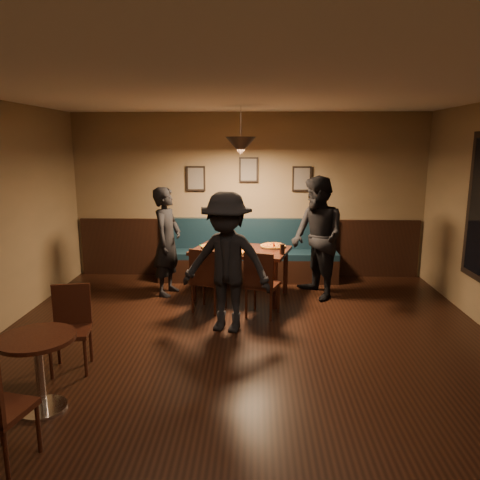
{
  "coord_description": "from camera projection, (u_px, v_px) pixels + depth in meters",
  "views": [
    {
      "loc": [
        0.12,
        -4.41,
        2.26
      ],
      "look_at": [
        -0.09,
        1.94,
        0.95
      ],
      "focal_mm": 34.57,
      "sensor_mm": 36.0,
      "label": 1
    }
  ],
  "objects": [
    {
      "name": "floor",
      "position": [
        243.0,
        368.0,
        4.78
      ],
      "size": [
        7.0,
        7.0,
        0.0
      ],
      "primitive_type": "plane",
      "color": "black",
      "rests_on": "ground"
    },
    {
      "name": "ceiling",
      "position": [
        243.0,
        85.0,
        4.21
      ],
      "size": [
        7.0,
        7.0,
        0.0
      ],
      "primitive_type": "plane",
      "rotation": [
        3.14,
        0.0,
        0.0
      ],
      "color": "silver",
      "rests_on": "ground"
    },
    {
      "name": "wall_back",
      "position": [
        249.0,
        196.0,
        7.92
      ],
      "size": [
        6.0,
        0.0,
        6.0
      ],
      "primitive_type": "plane",
      "rotation": [
        1.57,
        0.0,
        0.0
      ],
      "color": "#8C704F",
      "rests_on": "ground"
    },
    {
      "name": "wainscot",
      "position": [
        248.0,
        248.0,
        8.07
      ],
      "size": [
        5.88,
        0.06,
        1.0
      ],
      "primitive_type": "cube",
      "color": "black",
      "rests_on": "ground"
    },
    {
      "name": "booth_bench",
      "position": [
        248.0,
        251.0,
        7.81
      ],
      "size": [
        3.0,
        0.6,
        1.0
      ],
      "primitive_type": null,
      "color": "#0F232D",
      "rests_on": "ground"
    },
    {
      "name": "picture_left",
      "position": [
        196.0,
        178.0,
        7.86
      ],
      "size": [
        0.32,
        0.04,
        0.42
      ],
      "primitive_type": "cube",
      "color": "black",
      "rests_on": "wall_back"
    },
    {
      "name": "picture_center",
      "position": [
        249.0,
        170.0,
        7.8
      ],
      "size": [
        0.32,
        0.04,
        0.42
      ],
      "primitive_type": "cube",
      "color": "black",
      "rests_on": "wall_back"
    },
    {
      "name": "picture_right",
      "position": [
        302.0,
        179.0,
        7.8
      ],
      "size": [
        0.32,
        0.04,
        0.42
      ],
      "primitive_type": "cube",
      "color": "black",
      "rests_on": "wall_back"
    },
    {
      "name": "pendant_lamp",
      "position": [
        241.0,
        146.0,
        6.57
      ],
      "size": [
        0.44,
        0.44,
        0.25
      ],
      "primitive_type": "cone",
      "rotation": [
        3.14,
        0.0,
        0.0
      ],
      "color": "black",
      "rests_on": "ceiling"
    },
    {
      "name": "dining_table",
      "position": [
        241.0,
        273.0,
        6.95
      ],
      "size": [
        1.57,
        1.22,
        0.74
      ],
      "primitive_type": "cube",
      "rotation": [
        0.0,
        0.0,
        -0.26
      ],
      "color": "#32160E",
      "rests_on": "floor"
    },
    {
      "name": "chair_near_left",
      "position": [
        209.0,
        279.0,
        6.35
      ],
      "size": [
        0.51,
        0.51,
        0.9
      ],
      "primitive_type": null,
      "rotation": [
        0.0,
        0.0,
        -0.36
      ],
      "color": "#301C0D",
      "rests_on": "floor"
    },
    {
      "name": "chair_near_right",
      "position": [
        263.0,
        283.0,
        6.17
      ],
      "size": [
        0.51,
        0.51,
        0.9
      ],
      "primitive_type": null,
      "rotation": [
        0.0,
        0.0,
        -0.35
      ],
      "color": "black",
      "rests_on": "floor"
    },
    {
      "name": "diner_left",
      "position": [
        167.0,
        242.0,
        6.99
      ],
      "size": [
        0.52,
        0.67,
        1.65
      ],
      "primitive_type": "imported",
      "rotation": [
        0.0,
        0.0,
        1.35
      ],
      "color": "black",
      "rests_on": "floor"
    },
    {
      "name": "diner_right",
      "position": [
        317.0,
        238.0,
        6.82
      ],
      "size": [
        0.98,
        1.08,
        1.82
      ],
      "primitive_type": "imported",
      "rotation": [
        0.0,
        0.0,
        -1.17
      ],
      "color": "black",
      "rests_on": "floor"
    },
    {
      "name": "diner_front",
      "position": [
        227.0,
        263.0,
        5.6
      ],
      "size": [
        1.24,
        0.91,
        1.72
      ],
      "primitive_type": "imported",
      "rotation": [
        0.0,
        0.0,
        -0.27
      ],
      "color": "black",
      "rests_on": "floor"
    },
    {
      "name": "pizza_a",
      "position": [
        214.0,
        246.0,
        6.96
      ],
      "size": [
        0.39,
        0.39,
        0.04
      ],
      "primitive_type": "cylinder",
      "rotation": [
        0.0,
        0.0,
        0.01
      ],
      "color": "orange",
      "rests_on": "dining_table"
    },
    {
      "name": "pizza_b",
      "position": [
        241.0,
        251.0,
        6.65
      ],
      "size": [
        0.41,
        0.41,
        0.04
      ],
      "primitive_type": "cylinder",
      "rotation": [
        0.0,
        0.0,
        -0.33
      ],
      "color": "gold",
      "rests_on": "dining_table"
    },
    {
      "name": "pizza_c",
      "position": [
        273.0,
        246.0,
        6.98
      ],
      "size": [
        0.45,
        0.45,
        0.04
      ],
      "primitive_type": "cylinder",
      "rotation": [
        0.0,
        0.0,
        0.2
      ],
      "color": "#C57D25",
      "rests_on": "dining_table"
    },
    {
      "name": "soda_glass",
      "position": [
        282.0,
        249.0,
        6.54
      ],
      "size": [
        0.08,
        0.08,
        0.15
      ],
      "primitive_type": "cylinder",
      "rotation": [
        0.0,
        0.0,
        -0.15
      ],
      "color": "black",
      "rests_on": "dining_table"
    },
    {
      "name": "tabasco_bottle",
      "position": [
        274.0,
        246.0,
        6.84
      ],
      "size": [
        0.03,
        0.03,
        0.11
      ],
      "primitive_type": "cylinder",
      "rotation": [
        0.0,
        0.0,
        -0.14
      ],
      "color": "#9F1A05",
      "rests_on": "dining_table"
    },
    {
      "name": "napkin_a",
      "position": [
        205.0,
        246.0,
        7.09
      ],
      "size": [
        0.2,
        0.2,
        0.01
      ],
      "primitive_type": "cube",
      "rotation": [
        0.0,
        0.0,
        0.42
      ],
      "color": "#1C6A2C",
      "rests_on": "dining_table"
    },
    {
      "name": "napkin_b",
      "position": [
        199.0,
        253.0,
        6.64
      ],
      "size": [
        0.14,
        0.14,
        0.01
      ],
      "primitive_type": "cube",
      "rotation": [
        0.0,
        0.0,
        0.05
      ],
      "color": "#217E24",
      "rests_on": "dining_table"
    },
    {
      "name": "cutlery_set",
      "position": [
        241.0,
        255.0,
        6.47
      ],
      "size": [
        0.18,
        0.05,
        0.0
      ],
      "primitive_type": "cube",
      "rotation": [
        0.0,
        0.0,
        1.37
      ],
      "color": "silver",
      "rests_on": "dining_table"
    },
    {
      "name": "cafe_table",
      "position": [
        40.0,
        374.0,
        3.96
      ],
      "size": [
        0.77,
        0.77,
        0.68
      ],
      "primitive_type": "cylinder",
      "rotation": [
        0.0,
        0.0,
        0.22
      ],
      "color": "#32180D",
      "rests_on": "floor"
    },
    {
      "name": "cafe_chair_far",
      "position": [
        70.0,
        330.0,
        4.65
      ],
      "size": [
        0.45,
        0.45,
        0.86
      ],
      "primitive_type": null,
      "rotation": [
        0.0,
        0.0,
        3.33
      ],
      "color": "black",
      "rests_on": "floor"
    },
    {
      "name": "cafe_chair_near",
      "position": [
        0.0,
        408.0,
        3.27
      ],
      "size": [
        0.46,
        0.46,
        0.87
      ],
      "primitive_type": null,
      "rotation": [
        0.0,
        0.0,
        -0.21
      ],
      "color": "black",
      "rests_on": "floor"
    }
  ]
}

